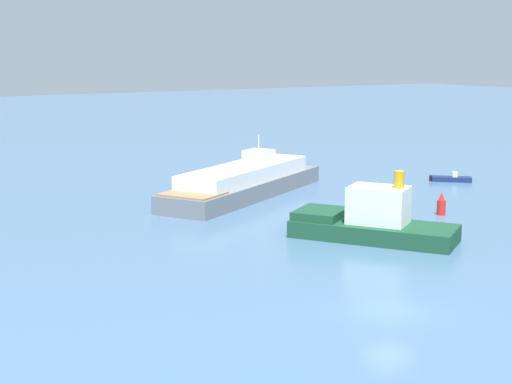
# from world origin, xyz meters

# --- Properties ---
(ground_plane) EXTENTS (400.00, 400.00, 0.00)m
(ground_plane) POSITION_xyz_m (0.00, 0.00, 0.00)
(ground_plane) COLOR #476B8E
(tugboat) EXTENTS (9.83, 11.93, 5.00)m
(tugboat) POSITION_xyz_m (9.16, 12.22, 1.27)
(tugboat) COLOR #19472D
(tugboat) RESTS_ON ground
(fishing_skiff) EXTENTS (3.77, 3.63, 0.98)m
(fishing_skiff) POSITION_xyz_m (32.05, 26.47, 0.27)
(fishing_skiff) COLOR navy
(fishing_skiff) RESTS_ON ground
(white_riverboat) EXTENTS (21.29, 14.96, 5.34)m
(white_riverboat) POSITION_xyz_m (10.03, 30.80, 1.33)
(white_riverboat) COLOR slate
(white_riverboat) RESTS_ON ground
(channel_buoy_red) EXTENTS (0.70, 0.70, 1.90)m
(channel_buoy_red) POSITION_xyz_m (19.32, 15.41, 0.81)
(channel_buoy_red) COLOR red
(channel_buoy_red) RESTS_ON ground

